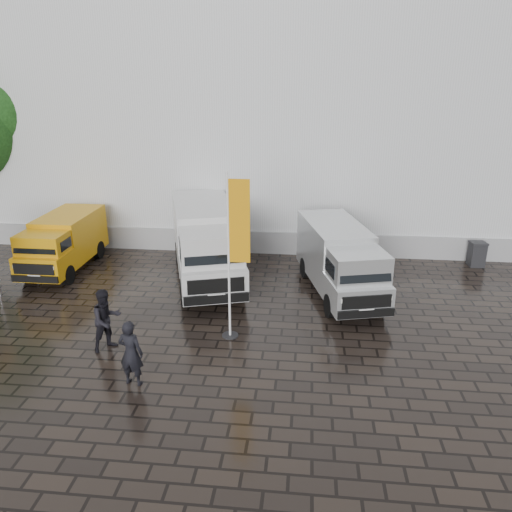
{
  "coord_description": "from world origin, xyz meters",
  "views": [
    {
      "loc": [
        1.59,
        -13.08,
        7.56
      ],
      "look_at": [
        -0.03,
        2.2,
        1.95
      ],
      "focal_mm": 35.0,
      "sensor_mm": 36.0,
      "label": 1
    }
  ],
  "objects_px": {
    "wheelie_bin": "(477,254)",
    "person_tent": "(107,320)",
    "flagpole": "(235,249)",
    "person_front": "(131,353)",
    "van_white": "(206,245)",
    "van_silver": "(340,262)",
    "van_yellow": "(64,244)"
  },
  "relations": [
    {
      "from": "wheelie_bin",
      "to": "person_tent",
      "type": "bearing_deg",
      "value": -151.45
    },
    {
      "from": "flagpole",
      "to": "wheelie_bin",
      "type": "relative_size",
      "value": 4.88
    },
    {
      "from": "person_front",
      "to": "van_white",
      "type": "bearing_deg",
      "value": -85.43
    },
    {
      "from": "van_white",
      "to": "van_silver",
      "type": "bearing_deg",
      "value": -25.86
    },
    {
      "from": "flagpole",
      "to": "van_yellow",
      "type": "bearing_deg",
      "value": 148.08
    },
    {
      "from": "van_yellow",
      "to": "person_front",
      "type": "relative_size",
      "value": 2.62
    },
    {
      "from": "van_white",
      "to": "van_silver",
      "type": "relative_size",
      "value": 1.17
    },
    {
      "from": "van_white",
      "to": "van_yellow",
      "type": "bearing_deg",
      "value": 158.91
    },
    {
      "from": "van_yellow",
      "to": "van_silver",
      "type": "distance_m",
      "value": 11.08
    },
    {
      "from": "van_yellow",
      "to": "wheelie_bin",
      "type": "xyz_separation_m",
      "value": [
        16.89,
        2.18,
        -0.57
      ]
    },
    {
      "from": "person_front",
      "to": "person_tent",
      "type": "xyz_separation_m",
      "value": [
        -1.29,
        1.64,
        0.03
      ]
    },
    {
      "from": "van_yellow",
      "to": "person_tent",
      "type": "xyz_separation_m",
      "value": [
        4.16,
        -5.92,
        -0.16
      ]
    },
    {
      "from": "van_yellow",
      "to": "van_silver",
      "type": "relative_size",
      "value": 0.84
    },
    {
      "from": "flagpole",
      "to": "van_silver",
      "type": "bearing_deg",
      "value": 47.75
    },
    {
      "from": "van_silver",
      "to": "person_tent",
      "type": "relative_size",
      "value": 3.02
    },
    {
      "from": "van_white",
      "to": "wheelie_bin",
      "type": "relative_size",
      "value": 6.32
    },
    {
      "from": "van_yellow",
      "to": "wheelie_bin",
      "type": "height_order",
      "value": "van_yellow"
    },
    {
      "from": "wheelie_bin",
      "to": "person_tent",
      "type": "height_order",
      "value": "person_tent"
    },
    {
      "from": "van_silver",
      "to": "flagpole",
      "type": "distance_m",
      "value": 5.12
    },
    {
      "from": "wheelie_bin",
      "to": "person_front",
      "type": "distance_m",
      "value": 15.02
    },
    {
      "from": "van_silver",
      "to": "flagpole",
      "type": "bearing_deg",
      "value": -146.66
    },
    {
      "from": "van_white",
      "to": "wheelie_bin",
      "type": "distance_m",
      "value": 11.26
    },
    {
      "from": "van_white",
      "to": "person_tent",
      "type": "xyz_separation_m",
      "value": [
        -1.81,
        -5.48,
        -0.49
      ]
    },
    {
      "from": "van_silver",
      "to": "van_yellow",
      "type": "bearing_deg",
      "value": 159.18
    },
    {
      "from": "van_silver",
      "to": "person_front",
      "type": "distance_m",
      "value": 8.43
    },
    {
      "from": "flagpole",
      "to": "person_front",
      "type": "distance_m",
      "value": 4.07
    },
    {
      "from": "flagpole",
      "to": "wheelie_bin",
      "type": "xyz_separation_m",
      "value": [
        9.14,
        7.0,
        -2.32
      ]
    },
    {
      "from": "wheelie_bin",
      "to": "person_front",
      "type": "relative_size",
      "value": 0.58
    },
    {
      "from": "van_silver",
      "to": "person_tent",
      "type": "height_order",
      "value": "van_silver"
    },
    {
      "from": "van_silver",
      "to": "person_front",
      "type": "relative_size",
      "value": 3.11
    },
    {
      "from": "person_front",
      "to": "flagpole",
      "type": "bearing_deg",
      "value": -121.25
    },
    {
      "from": "van_silver",
      "to": "person_tent",
      "type": "distance_m",
      "value": 8.31
    }
  ]
}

